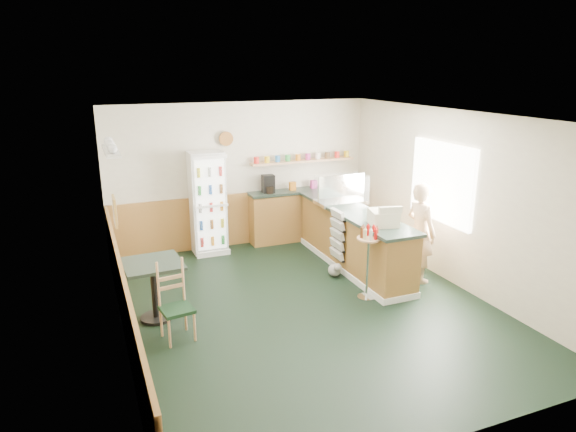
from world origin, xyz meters
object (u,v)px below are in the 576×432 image
shopkeeper (420,232)px  cafe_chair (175,298)px  cash_register (383,218)px  drinks_fridge (208,203)px  condiment_stand (368,251)px  cafe_table (154,279)px  display_case (341,190)px

shopkeeper → cafe_chair: 3.94m
shopkeeper → cash_register: bearing=83.4°
drinks_fridge → cafe_chair: size_ratio=1.85×
drinks_fridge → condiment_stand: drinks_fridge is taller
cafe_table → cafe_chair: bearing=-71.8°
drinks_fridge → cash_register: bearing=-50.7°
cash_register → cafe_table: cash_register is taller
shopkeeper → drinks_fridge: bearing=40.9°
cash_register → condiment_stand: cash_register is taller
display_case → condiment_stand: 1.76m
display_case → condiment_stand: display_case is taller
drinks_fridge → cash_register: size_ratio=4.53×
condiment_stand → cafe_table: bearing=170.7°
condiment_stand → cafe_table: condiment_stand is taller
condiment_stand → drinks_fridge: bearing=120.8°
cash_register → shopkeeper: (0.70, 0.00, -0.32)m
display_case → cafe_chair: display_case is taller
shopkeeper → cafe_chair: size_ratio=1.59×
cash_register → cafe_chair: size_ratio=0.41×
cash_register → cafe_chair: (-3.22, -0.34, -0.60)m
drinks_fridge → cash_register: 3.29m
display_case → cafe_chair: size_ratio=0.87×
display_case → cash_register: bearing=-90.0°
condiment_stand → cafe_table: size_ratio=1.32×
cash_register → shopkeeper: 0.77m
display_case → condiment_stand: (-0.40, -1.63, -0.52)m
drinks_fridge → cafe_table: size_ratio=2.25×
display_case → cafe_chair: bearing=-152.3°
cash_register → condiment_stand: bearing=-131.6°
condiment_stand → cafe_chair: condiment_stand is taller
cash_register → cafe_table: (-3.40, 0.22, -0.54)m
drinks_fridge → cafe_chair: (-1.14, -2.88, -0.40)m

